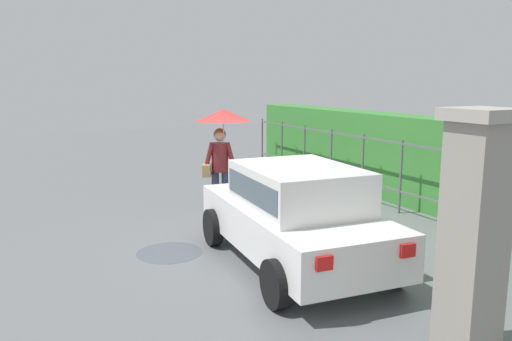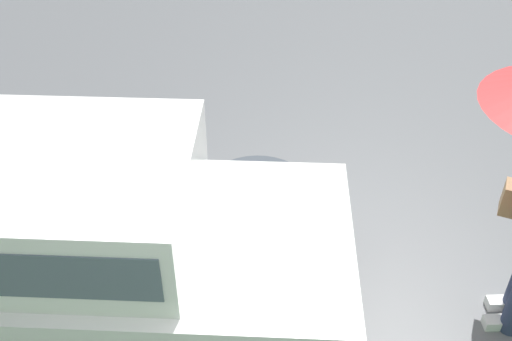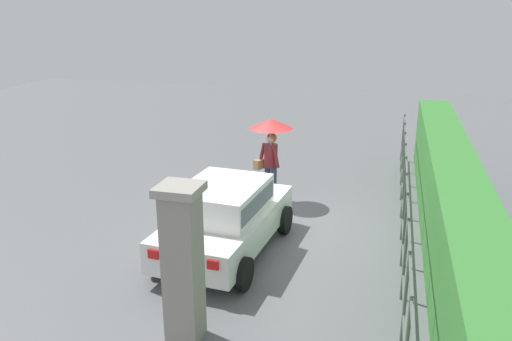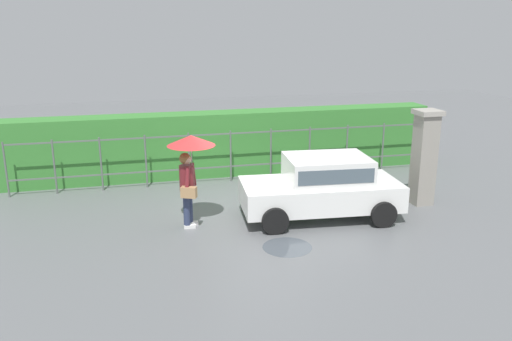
% 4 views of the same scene
% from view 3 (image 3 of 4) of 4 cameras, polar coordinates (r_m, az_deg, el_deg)
% --- Properties ---
extents(ground_plane, '(40.00, 40.00, 0.00)m').
position_cam_3_polar(ground_plane, '(11.63, 2.08, -6.23)').
color(ground_plane, slate).
extents(car, '(3.85, 2.11, 1.48)m').
position_cam_3_polar(car, '(10.17, -3.43, -4.97)').
color(car, white).
rests_on(car, ground).
extents(pedestrian, '(1.07, 1.07, 2.11)m').
position_cam_3_polar(pedestrian, '(12.69, 1.63, 3.61)').
color(pedestrian, '#2D3856').
rests_on(pedestrian, ground).
extents(gate_pillar, '(0.60, 0.60, 2.42)m').
position_cam_3_polar(gate_pillar, '(7.52, -8.09, -10.11)').
color(gate_pillar, gray).
rests_on(gate_pillar, ground).
extents(fence_section, '(12.09, 0.05, 1.50)m').
position_cam_3_polar(fence_section, '(11.13, 16.06, -3.49)').
color(fence_section, '#59605B').
rests_on(fence_section, ground).
extents(hedge_row, '(13.04, 0.90, 1.90)m').
position_cam_3_polar(hedge_row, '(11.15, 20.55, -3.22)').
color(hedge_row, '#387F33').
rests_on(hedge_row, ground).
extents(puddle_near, '(1.03, 1.03, 0.00)m').
position_cam_3_polar(puddle_near, '(12.12, -8.09, -5.37)').
color(puddle_near, '#4C545B').
rests_on(puddle_near, ground).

